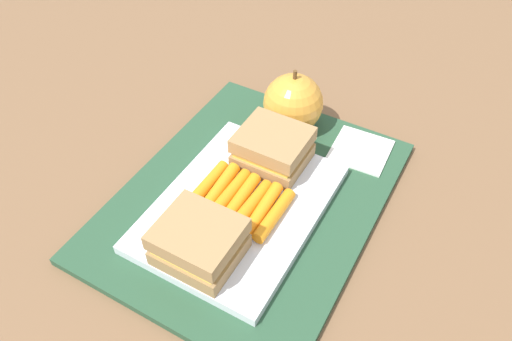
# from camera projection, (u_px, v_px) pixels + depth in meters

# --- Properties ---
(ground_plane) EXTENTS (2.40, 2.40, 0.00)m
(ground_plane) POSITION_uv_depth(u_px,v_px,m) (251.00, 202.00, 0.59)
(ground_plane) COLOR brown
(lunchbag_mat) EXTENTS (0.36, 0.28, 0.01)m
(lunchbag_mat) POSITION_uv_depth(u_px,v_px,m) (251.00, 199.00, 0.59)
(lunchbag_mat) COLOR #284C33
(lunchbag_mat) RESTS_ON ground_plane
(food_tray) EXTENTS (0.23, 0.17, 0.01)m
(food_tray) POSITION_uv_depth(u_px,v_px,m) (240.00, 207.00, 0.57)
(food_tray) COLOR white
(food_tray) RESTS_ON lunchbag_mat
(sandwich_half_left) EXTENTS (0.07, 0.08, 0.04)m
(sandwich_half_left) POSITION_uv_depth(u_px,v_px,m) (199.00, 242.00, 0.50)
(sandwich_half_left) COLOR #9E7A4C
(sandwich_half_left) RESTS_ON food_tray
(sandwich_half_right) EXTENTS (0.07, 0.08, 0.04)m
(sandwich_half_right) POSITION_uv_depth(u_px,v_px,m) (273.00, 148.00, 0.59)
(sandwich_half_right) COLOR #9E7A4C
(sandwich_half_right) RESTS_ON food_tray
(carrot_sticks_bundle) EXTENTS (0.08, 0.10, 0.02)m
(carrot_sticks_bundle) POSITION_uv_depth(u_px,v_px,m) (240.00, 200.00, 0.56)
(carrot_sticks_bundle) COLOR orange
(carrot_sticks_bundle) RESTS_ON food_tray
(apple) EXTENTS (0.08, 0.08, 0.09)m
(apple) POSITION_uv_depth(u_px,v_px,m) (293.00, 103.00, 0.64)
(apple) COLOR gold
(apple) RESTS_ON lunchbag_mat
(paper_napkin) EXTENTS (0.07, 0.07, 0.00)m
(paper_napkin) POSITION_uv_depth(u_px,v_px,m) (361.00, 150.00, 0.64)
(paper_napkin) COLOR white
(paper_napkin) RESTS_ON lunchbag_mat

